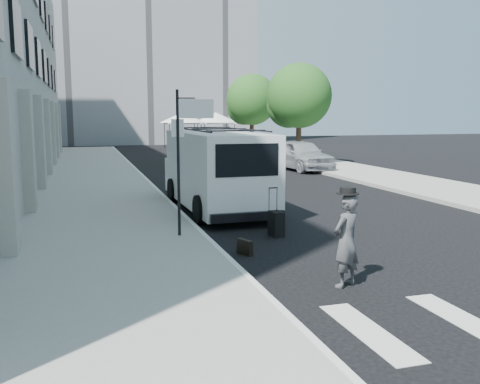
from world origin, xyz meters
TOP-DOWN VIEW (x-y plane):
  - ground at (0.00, 0.00)m, footprint 120.00×120.00m
  - sidewalk_left at (-4.25, 16.00)m, footprint 4.50×48.00m
  - sidewalk_right at (9.00, 20.00)m, footprint 4.00×56.00m
  - building_far at (2.00, 50.00)m, footprint 22.00×12.00m
  - sign_pole at (-2.36, 3.20)m, footprint 1.03×0.07m
  - tree_near at (7.50, 20.15)m, footprint 3.80×3.83m
  - tree_far at (7.50, 29.15)m, footprint 3.80×3.83m
  - tent_left at (4.00, 38.00)m, footprint 4.00×4.00m
  - tent_right at (7.20, 38.50)m, footprint 4.00×4.00m
  - businessman at (-0.36, -1.07)m, footprint 0.73×0.64m
  - briefcase at (-1.45, 1.53)m, footprint 0.27×0.45m
  - suitcase at (-0.16, 3.00)m, footprint 0.32×0.47m
  - cargo_van at (-0.67, 7.23)m, footprint 2.49×6.75m
  - parked_car_a at (6.80, 17.75)m, footprint 2.44×5.10m
  - parked_car_b at (5.13, 25.26)m, footprint 1.73×4.67m
  - parked_car_c at (5.00, 28.03)m, footprint 2.92×5.66m

SIDE VIEW (x-z plane):
  - ground at x=0.00m, z-range 0.00..0.00m
  - sidewalk_left at x=-4.25m, z-range 0.00..0.15m
  - sidewalk_right at x=9.00m, z-range 0.00..0.15m
  - briefcase at x=-1.45m, z-range 0.00..0.34m
  - suitcase at x=-0.16m, z-range -0.29..0.94m
  - parked_car_b at x=5.13m, z-range 0.00..1.53m
  - parked_car_c at x=5.00m, z-range 0.00..1.57m
  - parked_car_a at x=6.80m, z-range 0.00..1.68m
  - businessman at x=-0.36m, z-range 0.00..1.69m
  - cargo_van at x=-0.67m, z-range 0.04..2.54m
  - sign_pole at x=-2.36m, z-range 0.90..4.40m
  - tent_left at x=4.00m, z-range 1.11..4.31m
  - tent_right at x=7.20m, z-range 1.11..4.31m
  - tree_near at x=7.50m, z-range 0.96..6.99m
  - tree_far at x=7.50m, z-range 0.96..6.99m
  - building_far at x=2.00m, z-range 0.00..25.00m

